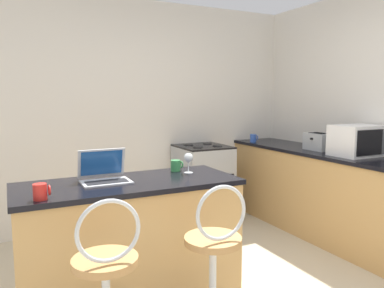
{
  "coord_description": "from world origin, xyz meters",
  "views": [
    {
      "loc": [
        -1.37,
        -1.88,
        1.5
      ],
      "look_at": [
        0.31,
        1.49,
        1.02
      ],
      "focal_mm": 35.0,
      "sensor_mm": 36.0,
      "label": 1
    }
  ],
  "objects_px": {
    "mug_blue": "(253,138)",
    "bar_stool_far": "(214,271)",
    "wine_glass_short": "(188,159)",
    "stove_range": "(203,184)",
    "laptop": "(104,173)",
    "microwave": "(358,140)",
    "mug_green": "(176,166)",
    "mug_red": "(41,192)",
    "toaster": "(319,142)"
  },
  "relations": [
    {
      "from": "laptop",
      "to": "mug_green",
      "type": "bearing_deg",
      "value": 10.65
    },
    {
      "from": "bar_stool_far",
      "to": "toaster",
      "type": "relative_size",
      "value": 3.55
    },
    {
      "from": "mug_green",
      "to": "mug_red",
      "type": "distance_m",
      "value": 1.1
    },
    {
      "from": "bar_stool_far",
      "to": "mug_blue",
      "type": "xyz_separation_m",
      "value": [
        1.77,
        2.08,
        0.5
      ]
    },
    {
      "from": "laptop",
      "to": "stove_range",
      "type": "height_order",
      "value": "laptop"
    },
    {
      "from": "bar_stool_far",
      "to": "mug_blue",
      "type": "relative_size",
      "value": 9.87
    },
    {
      "from": "laptop",
      "to": "wine_glass_short",
      "type": "bearing_deg",
      "value": -0.32
    },
    {
      "from": "bar_stool_far",
      "to": "stove_range",
      "type": "xyz_separation_m",
      "value": [
        1.02,
        2.06,
        -0.01
      ]
    },
    {
      "from": "bar_stool_far",
      "to": "microwave",
      "type": "xyz_separation_m",
      "value": [
        2.02,
        0.72,
        0.6
      ]
    },
    {
      "from": "mug_blue",
      "to": "wine_glass_short",
      "type": "bearing_deg",
      "value": -139.11
    },
    {
      "from": "bar_stool_far",
      "to": "laptop",
      "type": "xyz_separation_m",
      "value": [
        -0.47,
        0.7,
        0.5
      ]
    },
    {
      "from": "microwave",
      "to": "mug_blue",
      "type": "relative_size",
      "value": 4.65
    },
    {
      "from": "mug_green",
      "to": "mug_blue",
      "type": "relative_size",
      "value": 0.92
    },
    {
      "from": "wine_glass_short",
      "to": "mug_red",
      "type": "xyz_separation_m",
      "value": [
        -1.07,
        -0.3,
        -0.06
      ]
    },
    {
      "from": "microwave",
      "to": "toaster",
      "type": "xyz_separation_m",
      "value": [
        -0.04,
        0.46,
        -0.06
      ]
    },
    {
      "from": "toaster",
      "to": "mug_green",
      "type": "height_order",
      "value": "toaster"
    },
    {
      "from": "microwave",
      "to": "mug_red",
      "type": "distance_m",
      "value": 2.94
    },
    {
      "from": "wine_glass_short",
      "to": "mug_blue",
      "type": "height_order",
      "value": "wine_glass_short"
    },
    {
      "from": "bar_stool_far",
      "to": "stove_range",
      "type": "height_order",
      "value": "bar_stool_far"
    },
    {
      "from": "microwave",
      "to": "mug_blue",
      "type": "distance_m",
      "value": 1.39
    },
    {
      "from": "stove_range",
      "to": "mug_blue",
      "type": "distance_m",
      "value": 0.9
    },
    {
      "from": "mug_green",
      "to": "mug_red",
      "type": "height_order",
      "value": "mug_red"
    },
    {
      "from": "wine_glass_short",
      "to": "microwave",
      "type": "bearing_deg",
      "value": 0.55
    },
    {
      "from": "toaster",
      "to": "mug_red",
      "type": "height_order",
      "value": "toaster"
    },
    {
      "from": "laptop",
      "to": "mug_green",
      "type": "height_order",
      "value": "laptop"
    },
    {
      "from": "laptop",
      "to": "microwave",
      "type": "xyz_separation_m",
      "value": [
        2.49,
        0.01,
        0.1
      ]
    },
    {
      "from": "wine_glass_short",
      "to": "stove_range",
      "type": "bearing_deg",
      "value": 57.93
    },
    {
      "from": "microwave",
      "to": "mug_blue",
      "type": "xyz_separation_m",
      "value": [
        -0.26,
        1.36,
        -0.1
      ]
    },
    {
      "from": "bar_stool_far",
      "to": "laptop",
      "type": "height_order",
      "value": "laptop"
    },
    {
      "from": "stove_range",
      "to": "mug_green",
      "type": "distance_m",
      "value": 1.62
    },
    {
      "from": "wine_glass_short",
      "to": "toaster",
      "type": "bearing_deg",
      "value": 14.85
    },
    {
      "from": "mug_blue",
      "to": "bar_stool_far",
      "type": "bearing_deg",
      "value": -130.34
    },
    {
      "from": "mug_green",
      "to": "bar_stool_far",
      "type": "bearing_deg",
      "value": -98.31
    },
    {
      "from": "stove_range",
      "to": "mug_blue",
      "type": "bearing_deg",
      "value": 1.46
    },
    {
      "from": "toaster",
      "to": "mug_blue",
      "type": "bearing_deg",
      "value": 103.42
    },
    {
      "from": "bar_stool_far",
      "to": "mug_red",
      "type": "distance_m",
      "value": 1.1
    },
    {
      "from": "toaster",
      "to": "stove_range",
      "type": "relative_size",
      "value": 0.31
    },
    {
      "from": "bar_stool_far",
      "to": "wine_glass_short",
      "type": "bearing_deg",
      "value": 76.22
    },
    {
      "from": "toaster",
      "to": "laptop",
      "type": "bearing_deg",
      "value": -169.0
    },
    {
      "from": "stove_range",
      "to": "microwave",
      "type": "bearing_deg",
      "value": -53.37
    },
    {
      "from": "mug_green",
      "to": "mug_red",
      "type": "relative_size",
      "value": 1.01
    },
    {
      "from": "toaster",
      "to": "mug_red",
      "type": "relative_size",
      "value": 3.04
    },
    {
      "from": "laptop",
      "to": "toaster",
      "type": "height_order",
      "value": "laptop"
    },
    {
      "from": "laptop",
      "to": "mug_blue",
      "type": "xyz_separation_m",
      "value": [
        2.23,
        1.38,
        -0.0
      ]
    },
    {
      "from": "bar_stool_far",
      "to": "stove_range",
      "type": "relative_size",
      "value": 1.09
    },
    {
      "from": "toaster",
      "to": "mug_green",
      "type": "relative_size",
      "value": 3.02
    },
    {
      "from": "bar_stool_far",
      "to": "mug_red",
      "type": "bearing_deg",
      "value": 156.13
    },
    {
      "from": "laptop",
      "to": "mug_green",
      "type": "xyz_separation_m",
      "value": [
        0.59,
        0.11,
        -0.01
      ]
    },
    {
      "from": "wine_glass_short",
      "to": "mug_blue",
      "type": "distance_m",
      "value": 2.11
    },
    {
      "from": "toaster",
      "to": "stove_range",
      "type": "bearing_deg",
      "value": 137.31
    }
  ]
}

